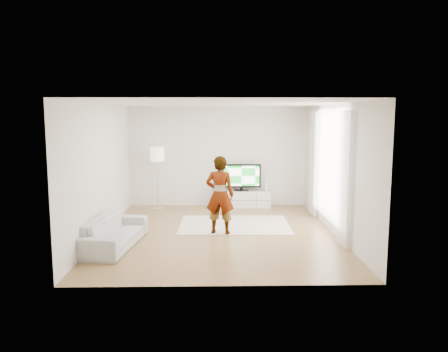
{
  "coord_description": "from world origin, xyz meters",
  "views": [
    {
      "loc": [
        -0.1,
        -9.28,
        2.54
      ],
      "look_at": [
        0.11,
        0.4,
        1.2
      ],
      "focal_mm": 35.0,
      "sensor_mm": 36.0,
      "label": 1
    }
  ],
  "objects_px": {
    "rug": "(234,225)",
    "sofa": "(114,232)",
    "television": "(241,176)",
    "player": "(220,195)",
    "floor_lamp": "(157,157)",
    "media_console": "(241,199)"
  },
  "relations": [
    {
      "from": "floor_lamp",
      "to": "rug",
      "type": "bearing_deg",
      "value": -42.29
    },
    {
      "from": "television",
      "to": "player",
      "type": "relative_size",
      "value": 0.64
    },
    {
      "from": "television",
      "to": "player",
      "type": "height_order",
      "value": "player"
    },
    {
      "from": "player",
      "to": "sofa",
      "type": "xyz_separation_m",
      "value": [
        -2.08,
        -0.9,
        -0.57
      ]
    },
    {
      "from": "television",
      "to": "player",
      "type": "xyz_separation_m",
      "value": [
        -0.64,
        -2.85,
        -0.0
      ]
    },
    {
      "from": "player",
      "to": "sofa",
      "type": "relative_size",
      "value": 0.84
    },
    {
      "from": "media_console",
      "to": "rug",
      "type": "relative_size",
      "value": 0.63
    },
    {
      "from": "player",
      "to": "television",
      "type": "bearing_deg",
      "value": -91.46
    },
    {
      "from": "sofa",
      "to": "rug",
      "type": "bearing_deg",
      "value": -48.53
    },
    {
      "from": "rug",
      "to": "sofa",
      "type": "bearing_deg",
      "value": -145.62
    },
    {
      "from": "rug",
      "to": "player",
      "type": "bearing_deg",
      "value": -114.45
    },
    {
      "from": "rug",
      "to": "sofa",
      "type": "xyz_separation_m",
      "value": [
        -2.43,
        -1.66,
        0.29
      ]
    },
    {
      "from": "rug",
      "to": "player",
      "type": "height_order",
      "value": "player"
    },
    {
      "from": "floor_lamp",
      "to": "media_console",
      "type": "bearing_deg",
      "value": 5.46
    },
    {
      "from": "media_console",
      "to": "floor_lamp",
      "type": "distance_m",
      "value": 2.61
    },
    {
      "from": "rug",
      "to": "player",
      "type": "xyz_separation_m",
      "value": [
        -0.35,
        -0.77,
        0.85
      ]
    },
    {
      "from": "player",
      "to": "media_console",
      "type": "bearing_deg",
      "value": -91.58
    },
    {
      "from": "player",
      "to": "sofa",
      "type": "height_order",
      "value": "player"
    },
    {
      "from": "television",
      "to": "floor_lamp",
      "type": "bearing_deg",
      "value": -173.86
    },
    {
      "from": "rug",
      "to": "sofa",
      "type": "distance_m",
      "value": 2.96
    },
    {
      "from": "rug",
      "to": "floor_lamp",
      "type": "relative_size",
      "value": 1.51
    },
    {
      "from": "floor_lamp",
      "to": "television",
      "type": "bearing_deg",
      "value": 6.14
    }
  ]
}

